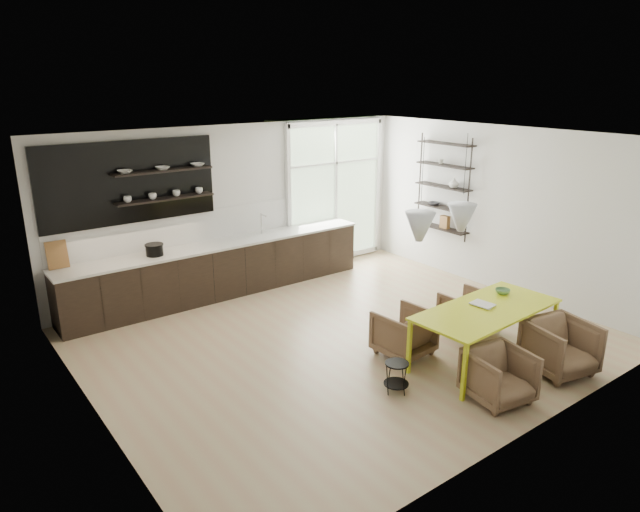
{
  "coord_description": "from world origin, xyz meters",
  "views": [
    {
      "loc": [
        -4.87,
        -5.9,
        3.68
      ],
      "look_at": [
        0.01,
        0.6,
        1.11
      ],
      "focal_mm": 32.0,
      "sensor_mm": 36.0,
      "label": 1
    }
  ],
  "objects": [
    {
      "name": "table_bowl",
      "position": [
        1.66,
        -1.47,
        0.8
      ],
      "size": [
        0.25,
        0.25,
        0.06
      ],
      "primitive_type": "imported",
      "rotation": [
        0.0,
        0.0,
        0.24
      ],
      "color": "#5C8C57",
      "rests_on": "dining_table"
    },
    {
      "name": "room",
      "position": [
        0.58,
        1.1,
        1.46
      ],
      "size": [
        7.02,
        6.01,
        2.91
      ],
      "color": "tan",
      "rests_on": "ground"
    },
    {
      "name": "right_shelving",
      "position": [
        3.36,
        1.17,
        1.65
      ],
      "size": [
        0.26,
        1.22,
        1.9
      ],
      "color": "black",
      "rests_on": "ground"
    },
    {
      "name": "kitchen_run",
      "position": [
        -0.69,
        2.69,
        0.6
      ],
      "size": [
        5.54,
        0.69,
        2.75
      ],
      "color": "black",
      "rests_on": "ground"
    },
    {
      "name": "wire_stool",
      "position": [
        -0.43,
        -1.54,
        0.25
      ],
      "size": [
        0.31,
        0.31,
        0.39
      ],
      "rotation": [
        0.0,
        0.0,
        -0.11
      ],
      "color": "black",
      "rests_on": "ground"
    },
    {
      "name": "armchair_front_right",
      "position": [
        1.59,
        -2.45,
        0.35
      ],
      "size": [
        0.9,
        0.91,
        0.7
      ],
      "primitive_type": "imported",
      "rotation": [
        0.0,
        0.0,
        -0.21
      ],
      "color": "brown",
      "rests_on": "ground"
    },
    {
      "name": "armchair_back_left",
      "position": [
        0.34,
        -0.87,
        0.32
      ],
      "size": [
        0.74,
        0.76,
        0.64
      ],
      "primitive_type": "imported",
      "rotation": [
        0.0,
        0.0,
        3.22
      ],
      "color": "brown",
      "rests_on": "ground"
    },
    {
      "name": "dining_table",
      "position": [
        1.04,
        -1.68,
        0.72
      ],
      "size": [
        2.16,
        1.06,
        0.77
      ],
      "rotation": [
        0.0,
        0.0,
        0.05
      ],
      "color": "#CAD71B",
      "rests_on": "ground"
    },
    {
      "name": "armchair_back_right",
      "position": [
        1.64,
        -0.91,
        0.31
      ],
      "size": [
        0.67,
        0.69,
        0.62
      ],
      "primitive_type": "imported",
      "rotation": [
        0.0,
        0.0,
        3.15
      ],
      "color": "brown",
      "rests_on": "ground"
    },
    {
      "name": "table_book",
      "position": [
        0.97,
        -1.59,
        0.79
      ],
      "size": [
        0.25,
        0.32,
        0.03
      ],
      "primitive_type": "imported",
      "rotation": [
        0.0,
        0.0,
        0.12
      ],
      "color": "white",
      "rests_on": "dining_table"
    },
    {
      "name": "armchair_front_left",
      "position": [
        0.4,
        -2.39,
        0.32
      ],
      "size": [
        0.79,
        0.8,
        0.63
      ],
      "primitive_type": "imported",
      "rotation": [
        0.0,
        0.0,
        -0.18
      ],
      "color": "brown",
      "rests_on": "ground"
    }
  ]
}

